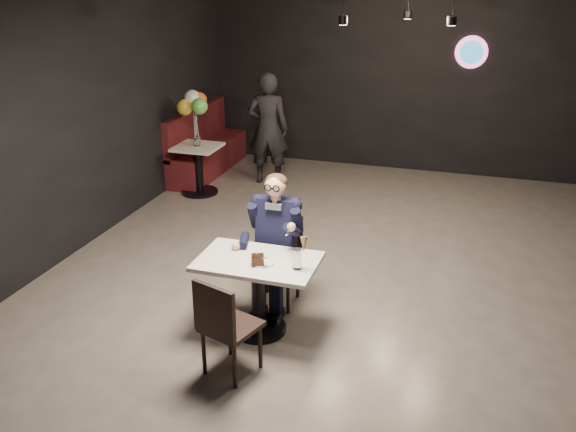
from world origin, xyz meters
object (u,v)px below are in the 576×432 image
(main_table, at_px, (258,296))
(chair_near, at_px, (231,324))
(booth_bench, at_px, (208,141))
(passerby, at_px, (268,129))
(side_table, at_px, (199,168))
(chair_far, at_px, (277,262))
(seated_man, at_px, (277,239))
(sundae_glass, at_px, (297,259))
(balloon_vase, at_px, (197,141))

(main_table, relative_size, chair_near, 1.20)
(booth_bench, bearing_deg, passerby, -9.68)
(chair_near, relative_size, side_table, 1.15)
(chair_far, distance_m, chair_near, 1.21)
(booth_bench, xyz_separation_m, passerby, (1.14, -0.19, 0.34))
(chair_near, bearing_deg, seated_man, 107.87)
(main_table, bearing_deg, seated_man, 90.00)
(seated_man, distance_m, passerby, 3.84)
(seated_man, bearing_deg, main_table, -90.00)
(main_table, distance_m, sundae_glass, 0.62)
(main_table, distance_m, chair_far, 0.56)
(main_table, relative_size, balloon_vase, 7.20)
(chair_far, distance_m, sundae_glass, 0.82)
(main_table, xyz_separation_m, chair_far, (0.00, 0.55, 0.09))
(chair_far, xyz_separation_m, chair_near, (0.00, -1.21, 0.00))
(sundae_glass, bearing_deg, side_table, 127.19)
(side_table, height_order, passerby, passerby)
(balloon_vase, bearing_deg, main_table, -56.77)
(seated_man, xyz_separation_m, balloon_vase, (-2.19, 2.79, 0.11))
(chair_near, bearing_deg, main_table, 107.87)
(booth_bench, bearing_deg, side_table, -73.30)
(sundae_glass, relative_size, side_table, 0.23)
(main_table, height_order, sundae_glass, sundae_glass)
(chair_far, xyz_separation_m, sundae_glass, (0.39, -0.61, 0.38))
(main_table, relative_size, chair_far, 1.20)
(side_table, distance_m, passerby, 1.26)
(sundae_glass, bearing_deg, passerby, 112.48)
(main_table, distance_m, balloon_vase, 4.01)
(booth_bench, bearing_deg, chair_far, -56.72)
(chair_near, xyz_separation_m, seated_man, (0.00, 1.21, 0.26))
(seated_man, height_order, passerby, passerby)
(chair_far, relative_size, passerby, 0.52)
(booth_bench, distance_m, passerby, 1.21)
(chair_near, xyz_separation_m, side_table, (-2.19, 4.00, -0.06))
(main_table, distance_m, chair_near, 0.67)
(chair_far, relative_size, sundae_glass, 4.89)
(seated_man, relative_size, booth_bench, 0.67)
(side_table, bearing_deg, chair_near, -61.32)
(chair_far, xyz_separation_m, side_table, (-2.19, 2.79, -0.06))
(sundae_glass, distance_m, balloon_vase, 4.27)
(sundae_glass, distance_m, booth_bench, 5.27)
(sundae_glass, bearing_deg, main_table, 170.93)
(chair_near, bearing_deg, balloon_vase, 136.55)
(chair_far, distance_m, seated_man, 0.26)
(side_table, bearing_deg, sundae_glass, -52.81)
(balloon_vase, bearing_deg, seated_man, -51.89)
(chair_far, distance_m, passerby, 3.86)
(main_table, xyz_separation_m, chair_near, (0.00, -0.66, 0.09))
(seated_man, height_order, booth_bench, seated_man)
(chair_near, height_order, booth_bench, booth_bench)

